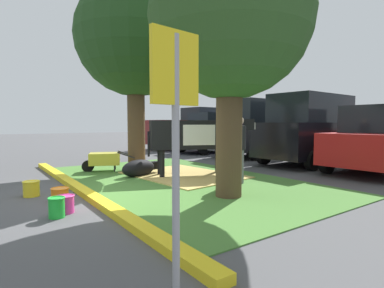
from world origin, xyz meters
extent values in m
plane|color=#4C4C4F|center=(0.00, 0.00, 0.00)|extent=(80.00, 80.00, 0.00)
cube|color=#477A33|center=(-0.51, 2.02, 0.01)|extent=(8.22, 4.80, 0.02)
cube|color=yellow|center=(-0.51, -0.54, 0.06)|extent=(9.42, 0.24, 0.12)
cube|color=tan|center=(-0.89, 2.41, 0.03)|extent=(3.43, 2.72, 0.04)
cylinder|color=#4C3823|center=(-2.68, 1.81, 1.45)|extent=(0.55, 0.55, 2.90)
sphere|color=#23471E|center=(-2.68, 1.81, 4.18)|extent=(3.67, 3.67, 3.67)
cylinder|color=#4C3823|center=(1.66, 1.81, 1.23)|extent=(0.53, 0.53, 2.46)
sphere|color=#2D5123|center=(1.66, 1.81, 3.58)|extent=(3.22, 3.22, 3.22)
cube|color=black|center=(-0.79, 2.61, 1.18)|extent=(1.54, 2.39, 0.80)
cube|color=white|center=(-0.74, 2.75, 1.18)|extent=(1.01, 1.11, 0.56)
cylinder|color=black|center=(-0.28, 3.84, 1.28)|extent=(0.54, 0.71, 0.58)
cube|color=black|center=(-0.15, 4.14, 1.46)|extent=(0.41, 0.51, 0.32)
cube|color=white|center=(-0.08, 4.32, 1.42)|extent=(0.23, 0.19, 0.20)
cylinder|color=black|center=(-0.69, 3.50, 0.39)|extent=(0.14, 0.14, 0.78)
cylinder|color=black|center=(-0.23, 3.31, 0.39)|extent=(0.14, 0.14, 0.78)
cylinder|color=black|center=(-1.35, 1.91, 0.39)|extent=(0.14, 0.14, 0.78)
cylinder|color=black|center=(-0.90, 1.72, 0.39)|extent=(0.14, 0.14, 0.78)
cylinder|color=black|center=(-1.26, 1.51, 0.93)|extent=(0.06, 0.06, 0.70)
ellipsoid|color=black|center=(-1.53, 1.33, 0.24)|extent=(0.74, 1.19, 0.48)
cube|color=black|center=(-1.68, 1.92, 0.26)|extent=(0.26, 0.32, 0.22)
cube|color=silver|center=(-1.71, 2.03, 0.26)|extent=(0.11, 0.08, 0.16)
cylinder|color=black|center=(-1.79, 1.63, 0.06)|extent=(0.18, 0.36, 0.10)
cylinder|color=slate|center=(0.81, 2.92, 0.43)|extent=(0.26, 0.26, 0.85)
cylinder|color=black|center=(0.81, 2.92, 1.15)|extent=(0.34, 0.34, 0.59)
sphere|color=beige|center=(0.81, 2.92, 1.56)|extent=(0.23, 0.23, 0.23)
cylinder|color=black|center=(0.89, 2.71, 1.18)|extent=(0.09, 0.09, 0.56)
cylinder|color=black|center=(0.73, 3.12, 1.18)|extent=(0.09, 0.09, 0.56)
cube|color=gold|center=(-2.95, 0.87, 0.40)|extent=(0.91, 1.07, 0.36)
cylinder|color=black|center=(-3.15, 0.41, 0.18)|extent=(0.24, 0.37, 0.36)
cylinder|color=black|center=(-2.62, 1.05, 0.12)|extent=(0.04, 0.04, 0.24)
cylinder|color=black|center=(-3.03, 1.23, 0.12)|extent=(0.04, 0.04, 0.24)
cylinder|color=black|center=(-2.48, 1.37, 0.52)|extent=(0.25, 0.50, 0.23)
cylinder|color=black|center=(-2.88, 1.55, 0.52)|extent=(0.25, 0.50, 0.23)
cylinder|color=#99999E|center=(4.21, -1.09, 1.09)|extent=(0.06, 0.06, 2.18)
cube|color=yellow|center=(4.21, -1.09, 1.93)|extent=(0.09, 0.44, 0.56)
cylinder|color=yellow|center=(-0.74, -1.46, 0.15)|extent=(0.31, 0.31, 0.31)
torus|color=yellow|center=(-0.74, -1.46, 0.31)|extent=(0.34, 0.34, 0.02)
cylinder|color=orange|center=(0.01, -1.07, 0.12)|extent=(0.32, 0.32, 0.25)
torus|color=orange|center=(0.01, -1.07, 0.25)|extent=(0.34, 0.34, 0.02)
cylinder|color=#EA3893|center=(0.88, -1.16, 0.14)|extent=(0.28, 0.28, 0.28)
torus|color=#EA3893|center=(0.88, -1.16, 0.28)|extent=(0.30, 0.30, 0.02)
cylinder|color=green|center=(1.07, -1.34, 0.16)|extent=(0.24, 0.24, 0.32)
torus|color=green|center=(1.07, -1.34, 0.32)|extent=(0.27, 0.27, 0.02)
cube|color=maroon|center=(-8.51, 7.95, 0.87)|extent=(2.25, 5.49, 1.10)
cube|color=black|center=(-8.56, 8.89, 1.92)|extent=(1.92, 1.88, 1.00)
cube|color=maroon|center=(-8.46, 6.73, 1.54)|extent=(2.02, 2.79, 0.24)
cylinder|color=black|center=(-9.59, 9.65, 0.32)|extent=(0.25, 0.65, 0.64)
cylinder|color=black|center=(-7.60, 9.75, 0.32)|extent=(0.25, 0.65, 0.64)
cylinder|color=black|center=(-9.43, 6.15, 0.32)|extent=(0.25, 0.65, 0.64)
cylinder|color=black|center=(-7.43, 6.24, 0.32)|extent=(0.25, 0.65, 0.64)
cube|color=navy|center=(-5.88, 7.66, 0.77)|extent=(2.00, 4.48, 0.90)
cube|color=black|center=(-5.88, 7.66, 1.62)|extent=(1.68, 2.27, 0.80)
cylinder|color=black|center=(-6.84, 9.05, 0.32)|extent=(0.25, 0.65, 0.64)
cylinder|color=black|center=(-5.05, 9.13, 0.32)|extent=(0.25, 0.65, 0.64)
cylinder|color=black|center=(-6.71, 6.19, 0.32)|extent=(0.25, 0.65, 0.64)
cylinder|color=black|center=(-4.91, 6.28, 0.32)|extent=(0.25, 0.65, 0.64)
cube|color=#3D3D42|center=(-3.20, 8.13, 0.92)|extent=(2.11, 4.68, 1.20)
cube|color=black|center=(-3.20, 8.13, 2.02)|extent=(1.82, 3.27, 1.00)
cylinder|color=black|center=(-4.22, 9.58, 0.32)|extent=(0.25, 0.65, 0.64)
cylinder|color=black|center=(-2.32, 9.67, 0.32)|extent=(0.25, 0.65, 0.64)
cylinder|color=black|center=(-4.08, 6.59, 0.32)|extent=(0.25, 0.65, 0.64)
cylinder|color=black|center=(-2.18, 6.68, 0.32)|extent=(0.25, 0.65, 0.64)
cube|color=black|center=(-0.33, 7.70, 0.92)|extent=(2.11, 4.68, 1.20)
cube|color=black|center=(-0.33, 7.70, 2.02)|extent=(1.82, 3.27, 1.00)
cylinder|color=black|center=(-1.35, 9.15, 0.32)|extent=(0.25, 0.65, 0.64)
cylinder|color=black|center=(0.55, 9.24, 0.32)|extent=(0.25, 0.65, 0.64)
cylinder|color=black|center=(-1.21, 6.16, 0.32)|extent=(0.25, 0.65, 0.64)
cylinder|color=black|center=(0.69, 6.25, 0.32)|extent=(0.25, 0.65, 0.64)
cube|color=red|center=(2.06, 7.65, 0.77)|extent=(2.00, 4.48, 0.90)
cube|color=black|center=(2.06, 7.65, 1.62)|extent=(1.68, 2.27, 0.80)
cylinder|color=black|center=(1.09, 9.03, 0.32)|extent=(0.25, 0.65, 0.64)
cylinder|color=black|center=(1.22, 6.18, 0.32)|extent=(0.25, 0.65, 0.64)
camera|label=1|loc=(6.16, -2.33, 1.51)|focal=28.25mm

